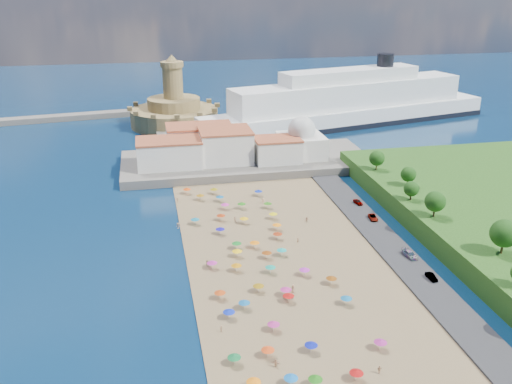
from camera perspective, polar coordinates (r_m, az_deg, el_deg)
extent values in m
plane|color=#071938|center=(141.42, 0.38, -6.69)|extent=(700.00, 700.00, 0.00)
cube|color=#59544C|center=(208.98, -0.95, 3.04)|extent=(90.00, 36.00, 3.00)
cube|color=#59544C|center=(239.95, -7.66, 5.14)|extent=(18.00, 70.00, 2.40)
cube|color=silver|center=(200.49, -8.67, 3.82)|extent=(22.00, 14.00, 9.00)
cube|color=silver|center=(203.83, -3.08, 4.61)|extent=(18.00, 16.00, 11.00)
cube|color=silver|center=(203.70, 2.12, 4.17)|extent=(16.00, 12.00, 8.00)
cube|color=silver|center=(214.54, -5.67, 5.23)|extent=(24.00, 14.00, 10.00)
cube|color=silver|center=(209.85, 4.54, 4.62)|extent=(16.00, 16.00, 8.00)
sphere|color=silver|center=(208.26, 4.58, 6.21)|extent=(10.00, 10.00, 10.00)
cylinder|color=silver|center=(207.34, 4.61, 7.22)|extent=(1.20, 1.20, 1.60)
cylinder|color=#A58C52|center=(268.28, -8.15, 7.41)|extent=(40.00, 40.00, 8.00)
cylinder|color=#A58C52|center=(266.87, -8.22, 8.76)|extent=(24.00, 24.00, 5.00)
cylinder|color=#A58C52|center=(265.08, -8.32, 10.77)|extent=(9.00, 9.00, 14.00)
cylinder|color=#A58C52|center=(263.80, -8.42, 12.52)|extent=(10.40, 10.40, 2.40)
cone|color=#A58C52|center=(263.43, -8.45, 13.10)|extent=(6.00, 6.00, 3.00)
cube|color=black|center=(271.81, 9.12, 6.91)|extent=(145.44, 55.33, 2.32)
cube|color=white|center=(271.08, 9.16, 7.56)|extent=(144.37, 54.70, 8.61)
cube|color=white|center=(269.00, 9.28, 9.64)|extent=(115.59, 44.13, 11.48)
cube|color=white|center=(267.50, 9.39, 11.45)|extent=(68.22, 29.00, 5.74)
cylinder|color=black|center=(277.80, 12.82, 12.75)|extent=(7.65, 7.65, 5.74)
cylinder|color=gray|center=(133.93, 1.44, -7.77)|extent=(0.07, 0.07, 2.00)
cone|color=#0F9077|center=(133.50, 1.45, -7.43)|extent=(2.50, 2.50, 0.60)
cylinder|color=gray|center=(181.33, -4.23, 0.07)|extent=(0.07, 0.07, 2.00)
cone|color=#8F7C0D|center=(181.02, -4.23, 0.34)|extent=(2.50, 2.50, 0.60)
cylinder|color=gray|center=(101.68, 5.94, -18.38)|extent=(0.07, 0.07, 2.00)
cone|color=#1E6E13|center=(101.12, 5.96, -17.99)|extent=(2.50, 2.50, 0.60)
cylinder|color=gray|center=(125.30, 2.99, -9.97)|extent=(0.07, 0.07, 2.00)
cone|color=#BE287F|center=(124.84, 3.00, -9.61)|extent=(2.50, 2.50, 0.60)
cylinder|color=gray|center=(111.74, 12.31, -14.73)|extent=(0.07, 0.07, 2.00)
cone|color=#9A2178|center=(111.23, 12.35, -14.35)|extent=(2.50, 2.50, 0.60)
cylinder|color=gray|center=(114.16, 1.77, -13.34)|extent=(0.07, 0.07, 2.00)
cone|color=#B3267C|center=(113.66, 1.77, -12.96)|extent=(2.50, 2.50, 0.60)
cylinder|color=gray|center=(133.27, 4.87, -8.00)|extent=(0.07, 0.07, 2.00)
cone|color=#B126AE|center=(132.84, 4.88, -7.66)|extent=(2.50, 2.50, 0.60)
cylinder|color=gray|center=(153.21, -3.60, -3.94)|extent=(0.07, 0.07, 2.00)
cone|color=#140CA0|center=(152.83, -3.61, -3.64)|extent=(2.50, 2.50, 0.60)
cylinder|color=gray|center=(155.51, 2.10, -3.52)|extent=(0.07, 0.07, 2.00)
cone|color=orange|center=(155.14, 2.11, -3.22)|extent=(2.50, 2.50, 0.60)
cylinder|color=gray|center=(120.67, -1.19, -11.26)|extent=(0.07, 0.07, 2.00)
cone|color=#105B9B|center=(120.20, -1.19, -10.90)|extent=(2.50, 2.50, 0.60)
cylinder|color=gray|center=(124.28, -3.62, -10.26)|extent=(0.07, 0.07, 2.00)
cone|color=#C03F0F|center=(123.82, -3.63, -9.91)|extent=(2.50, 2.50, 0.60)
cylinder|color=gray|center=(175.07, -3.63, -0.69)|extent=(0.07, 0.07, 2.00)
cone|color=#0F568D|center=(174.74, -3.64, -0.41)|extent=(2.50, 2.50, 0.60)
cylinder|color=gray|center=(141.25, -1.90, -6.17)|extent=(0.07, 0.07, 2.00)
cone|color=yellow|center=(140.85, -1.91, -5.84)|extent=(2.50, 2.50, 0.60)
cylinder|color=gray|center=(159.72, -6.10, -2.95)|extent=(0.07, 0.07, 2.00)
cone|color=#0F6E8E|center=(159.36, -6.12, -2.66)|extent=(2.50, 2.50, 0.60)
cylinder|color=gray|center=(182.29, -6.92, 0.09)|extent=(0.07, 0.07, 2.00)
cone|color=#DE4309|center=(181.97, -6.94, 0.35)|extent=(2.50, 2.50, 0.60)
cylinder|color=gray|center=(123.56, 9.01, -10.71)|extent=(0.07, 0.07, 2.00)
cone|color=#106196|center=(123.09, 9.03, -10.35)|extent=(2.50, 2.50, 0.60)
cylinder|color=gray|center=(134.71, -1.97, -7.60)|extent=(0.07, 0.07, 2.00)
cone|color=#CA7B08|center=(134.28, -1.98, -7.26)|extent=(2.50, 2.50, 0.60)
cylinder|color=gray|center=(107.52, 1.19, -15.77)|extent=(0.07, 0.07, 2.00)
cone|color=#DB4211|center=(106.99, 1.19, -15.38)|extent=(2.50, 2.50, 0.60)
cylinder|color=gray|center=(141.86, 2.58, -6.05)|extent=(0.07, 0.07, 2.00)
cone|color=#109992|center=(141.45, 2.59, -5.73)|extent=(2.50, 2.50, 0.60)
cylinder|color=gray|center=(145.20, -1.94, -5.38)|extent=(0.07, 0.07, 2.00)
cone|color=#147221|center=(144.81, -1.95, -5.06)|extent=(2.50, 2.50, 0.60)
cylinder|color=gray|center=(169.74, 1.18, -1.36)|extent=(0.07, 0.07, 2.00)
cone|color=#2C7815|center=(169.40, 1.18, -1.08)|extent=(2.50, 2.50, 0.60)
cylinder|color=gray|center=(169.14, -3.11, -1.47)|extent=(0.07, 0.07, 2.00)
cone|color=#CA2B9B|center=(168.80, -3.12, -1.19)|extent=(2.50, 2.50, 0.60)
cylinder|color=gray|center=(101.57, 3.51, -18.34)|extent=(0.07, 0.07, 2.00)
cone|color=blue|center=(101.01, 3.52, -17.95)|extent=(2.50, 2.50, 0.60)
cylinder|color=gray|center=(169.48, -1.44, -1.40)|extent=(0.07, 0.07, 2.00)
cone|color=#217615|center=(169.15, -1.45, -1.11)|extent=(2.50, 2.50, 0.60)
cylinder|color=gray|center=(103.86, 9.99, -17.65)|extent=(0.07, 0.07, 2.00)
cone|color=#A40D0D|center=(103.31, 10.02, -17.26)|extent=(2.50, 2.50, 0.60)
cylinder|color=gray|center=(179.25, 0.24, -0.12)|extent=(0.07, 0.07, 2.00)
cone|color=#0C26A4|center=(178.93, 0.24, 0.15)|extent=(2.50, 2.50, 0.60)
cylinder|color=gray|center=(162.47, 1.72, -2.41)|extent=(0.07, 0.07, 2.00)
cone|color=yellow|center=(162.12, 1.73, -2.12)|extent=(2.50, 2.50, 0.60)
cylinder|color=gray|center=(130.44, 7.54, -8.80)|extent=(0.07, 0.07, 2.00)
cone|color=#783C0A|center=(130.00, 7.56, -8.46)|extent=(2.50, 2.50, 0.60)
cylinder|color=gray|center=(150.26, 2.17, -4.43)|extent=(0.07, 0.07, 2.00)
cone|color=#972C0D|center=(149.88, 2.18, -4.12)|extent=(2.50, 2.50, 0.60)
cylinder|color=gray|center=(109.12, 5.52, -15.26)|extent=(0.07, 0.07, 2.00)
cone|color=#0B179B|center=(108.59, 5.54, -14.87)|extent=(2.50, 2.50, 0.60)
cylinder|color=gray|center=(105.84, -2.19, -16.46)|extent=(0.07, 0.07, 2.00)
cone|color=#11632F|center=(105.30, -2.20, -16.07)|extent=(2.50, 2.50, 0.60)
cylinder|color=gray|center=(123.16, 3.27, -10.57)|extent=(0.07, 0.07, 2.00)
cone|color=#A6100D|center=(122.69, 3.28, -10.21)|extent=(2.50, 2.50, 0.60)
cylinder|color=gray|center=(176.68, -5.60, -0.54)|extent=(0.07, 0.07, 2.00)
cone|color=#9B670E|center=(176.36, -5.61, -0.27)|extent=(2.50, 2.50, 0.60)
cylinder|color=gray|center=(140.43, 1.08, -6.33)|extent=(0.07, 0.07, 2.00)
cone|color=#7F370B|center=(140.02, 1.08, -6.00)|extent=(2.50, 2.50, 0.60)
cone|color=orange|center=(100.11, -0.24, -18.32)|extent=(2.50, 2.50, 0.60)
cylinder|color=gray|center=(136.18, -4.41, -7.32)|extent=(0.07, 0.07, 2.00)
cone|color=#B92792|center=(135.76, -4.42, -6.98)|extent=(2.50, 2.50, 0.60)
cylinder|color=gray|center=(161.63, -3.53, -2.57)|extent=(0.07, 0.07, 2.00)
cone|color=#A7310D|center=(161.28, -3.54, -2.28)|extent=(2.50, 2.50, 0.60)
cylinder|color=gray|center=(145.47, -0.14, -5.31)|extent=(0.07, 0.07, 2.00)
cone|color=orange|center=(145.08, -0.14, -4.99)|extent=(2.50, 2.50, 0.60)
cylinder|color=gray|center=(159.36, -1.20, -2.89)|extent=(0.07, 0.07, 2.00)
cone|color=#EAAF0C|center=(159.00, -1.21, -2.59)|extent=(2.50, 2.50, 0.60)
cylinder|color=gray|center=(126.49, 0.25, -9.62)|extent=(0.07, 0.07, 2.00)
cone|color=#8B650C|center=(126.03, 0.25, -9.26)|extent=(2.50, 2.50, 0.60)
cylinder|color=gray|center=(117.85, -2.72, -12.15)|extent=(0.07, 0.07, 2.00)
cone|color=#0D24B3|center=(117.36, -2.73, -11.78)|extent=(2.50, 2.50, 0.60)
imported|color=tan|center=(114.10, -3.50, -13.52)|extent=(0.55, 0.67, 1.59)
imported|color=tan|center=(105.44, 1.99, -16.74)|extent=(1.61, 1.00, 1.66)
imported|color=tan|center=(175.98, -7.88, -0.80)|extent=(0.52, 1.01, 1.64)
imported|color=tan|center=(126.81, 3.73, -9.61)|extent=(1.07, 1.08, 1.89)
imported|color=tan|center=(148.75, 4.20, -4.85)|extent=(0.68, 0.66, 1.57)
imported|color=tan|center=(173.64, 0.72, -0.88)|extent=(1.27, 0.99, 1.73)
imported|color=tan|center=(137.77, -4.89, -7.08)|extent=(0.72, 0.85, 1.56)
imported|color=tan|center=(160.86, -2.15, -2.74)|extent=(0.98, 0.94, 1.60)
imported|color=tan|center=(106.21, 12.25, -16.96)|extent=(1.01, 0.47, 1.68)
imported|color=tan|center=(157.91, -7.81, -3.37)|extent=(1.27, 0.96, 1.75)
imported|color=tan|center=(161.09, 5.09, -2.78)|extent=(1.56, 0.89, 1.60)
imported|color=gray|center=(164.71, 11.62, -2.49)|extent=(2.67, 4.82, 1.28)
imported|color=gray|center=(174.78, 10.16, -0.99)|extent=(2.21, 4.10, 1.33)
imported|color=gray|center=(145.37, 15.13, -6.04)|extent=(2.71, 5.18, 1.43)
imported|color=gray|center=(136.77, 17.13, -8.10)|extent=(1.50, 3.84, 1.25)
cylinder|color=#382314|center=(141.58, 23.40, -5.00)|extent=(0.50, 0.50, 3.58)
sphere|color=#14380F|center=(140.30, 23.59, -3.81)|extent=(6.44, 6.44, 6.44)
cylinder|color=#382314|center=(156.62, 17.38, -1.84)|extent=(0.50, 0.50, 3.06)
sphere|color=#14380F|center=(155.62, 17.49, -0.90)|extent=(5.51, 5.51, 5.51)
cylinder|color=#382314|center=(166.43, 15.21, -0.38)|extent=(0.50, 0.50, 2.40)
sphere|color=#14380F|center=(165.69, 15.28, 0.32)|extent=(4.33, 4.33, 4.33)
cylinder|color=#382314|center=(177.64, 14.93, 1.03)|extent=(0.50, 0.50, 2.57)
sphere|color=#14380F|center=(176.90, 15.00, 1.73)|extent=(4.63, 4.63, 4.63)
cylinder|color=#382314|center=(189.99, 11.94, 2.61)|extent=(0.50, 0.50, 2.80)
sphere|color=#14380F|center=(189.23, 12.00, 3.34)|extent=(5.05, 5.05, 5.05)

